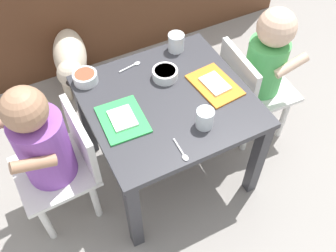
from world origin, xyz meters
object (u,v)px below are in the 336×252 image
object	(u,v)px
dining_table	(168,112)
cereal_bowl_right_side	(165,74)
water_cup_right	(176,43)
spoon_by_right_tray	(182,152)
seated_child_right	(264,63)
veggie_bowl_far	(85,77)
food_tray_right	(215,85)
water_cup_left	(205,119)
dog	(70,58)
seated_child_left	(46,145)
spoon_by_left_tray	(132,66)
food_tray_left	(123,119)

from	to	relation	value
dining_table	cereal_bowl_right_side	bearing A→B (deg)	68.51
water_cup_right	spoon_by_right_tray	world-z (taller)	water_cup_right
seated_child_right	veggie_bowl_far	distance (m)	0.73
food_tray_right	veggie_bowl_far	world-z (taller)	veggie_bowl_far
water_cup_left	water_cup_right	xyz separation A→B (m)	(0.10, 0.40, 0.00)
dining_table	dog	distance (m)	0.72
seated_child_left	water_cup_left	world-z (taller)	seated_child_left
seated_child_right	food_tray_right	size ratio (longest dim) A/B	3.12
water_cup_left	cereal_bowl_right_side	size ratio (longest dim) A/B	0.73
spoon_by_left_tray	spoon_by_right_tray	distance (m)	0.46
seated_child_right	food_tray_left	world-z (taller)	seated_child_right
veggie_bowl_far	dog	bearing A→B (deg)	85.91
water_cup_right	dog	bearing A→B (deg)	129.95
seated_child_right	cereal_bowl_right_side	size ratio (longest dim) A/B	6.78
seated_child_left	spoon_by_right_tray	world-z (taller)	seated_child_left
seated_child_right	cereal_bowl_right_side	bearing A→B (deg)	169.46
dining_table	veggie_bowl_far	xyz separation A→B (m)	(-0.24, 0.22, 0.10)
veggie_bowl_far	water_cup_left	bearing A→B (deg)	-53.31
spoon_by_left_tray	food_tray_right	bearing A→B (deg)	-45.77
water_cup_left	water_cup_right	world-z (taller)	water_cup_right
dog	water_cup_left	distance (m)	0.92
spoon_by_left_tray	water_cup_right	bearing A→B (deg)	3.39
food_tray_right	water_cup_right	bearing A→B (deg)	97.17
seated_child_left	spoon_by_left_tray	world-z (taller)	seated_child_left
water_cup_left	water_cup_right	bearing A→B (deg)	75.80
spoon_by_left_tray	spoon_by_right_tray	bearing A→B (deg)	-92.84
water_cup_right	veggie_bowl_far	size ratio (longest dim) A/B	0.80
dining_table	spoon_by_left_tray	xyz separation A→B (m)	(-0.05, 0.22, 0.08)
seated_child_left	food_tray_right	bearing A→B (deg)	-3.36
seated_child_right	spoon_by_left_tray	distance (m)	0.55
dog	food_tray_left	size ratio (longest dim) A/B	2.30
dog	cereal_bowl_right_side	xyz separation A→B (m)	(0.25, -0.56, 0.26)
cereal_bowl_right_side	spoon_by_left_tray	xyz separation A→B (m)	(-0.09, 0.12, -0.02)
dining_table	dog	xyz separation A→B (m)	(-0.21, 0.67, -0.16)
water_cup_left	dining_table	bearing A→B (deg)	108.00
dining_table	water_cup_left	bearing A→B (deg)	-72.00
dining_table	water_cup_right	size ratio (longest dim) A/B	8.03
water_cup_right	veggie_bowl_far	world-z (taller)	water_cup_right
dog	food_tray_right	distance (m)	0.83
veggie_bowl_far	spoon_by_right_tray	distance (m)	0.49
dog	spoon_by_left_tray	distance (m)	0.53
seated_child_right	dog	world-z (taller)	seated_child_right
water_cup_right	spoon_by_left_tray	xyz separation A→B (m)	(-0.20, -0.01, -0.03)
dining_table	spoon_by_left_tray	bearing A→B (deg)	101.98
water_cup_right	food_tray_right	bearing A→B (deg)	-82.83
seated_child_left	water_cup_right	size ratio (longest dim) A/B	9.34
water_cup_left	veggie_bowl_far	size ratio (longest dim) A/B	0.77
seated_child_left	seated_child_right	bearing A→B (deg)	0.58
water_cup_left	water_cup_right	distance (m)	0.42
food_tray_left	spoon_by_left_tray	xyz separation A→B (m)	(0.14, 0.24, -0.00)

